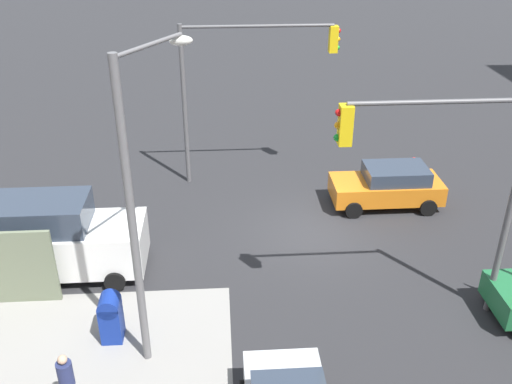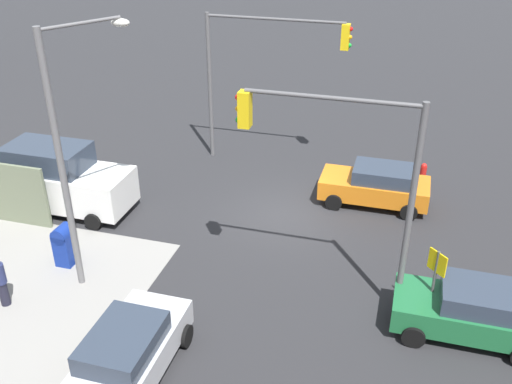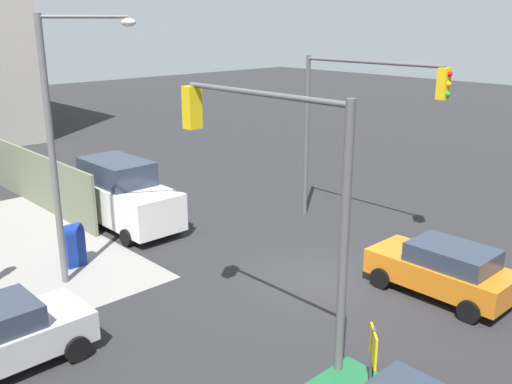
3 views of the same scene
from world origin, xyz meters
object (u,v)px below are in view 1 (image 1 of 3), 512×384
object	(u,v)px
street_lamp_corner	(140,193)
mailbox_blue	(111,316)
traffic_signal_se_corner	(244,71)
fire_hydrant	(413,167)
pedestrian_crossing	(67,382)
traffic_signal_nw_corner	(448,169)
hatchback_orange	(388,185)
van_white_delivery	(53,238)

from	to	relation	value
street_lamp_corner	mailbox_blue	distance (m)	4.14
traffic_signal_se_corner	fire_hydrant	size ratio (longest dim) A/B	6.91
traffic_signal_se_corner	mailbox_blue	world-z (taller)	traffic_signal_se_corner
pedestrian_crossing	traffic_signal_se_corner	bearing A→B (deg)	-119.86
traffic_signal_se_corner	pedestrian_crossing	xyz separation A→B (m)	(4.68, 11.90, -3.81)
traffic_signal_se_corner	street_lamp_corner	size ratio (longest dim) A/B	0.81
traffic_signal_se_corner	street_lamp_corner	world-z (taller)	street_lamp_corner
traffic_signal_nw_corner	pedestrian_crossing	world-z (taller)	traffic_signal_nw_corner
mailbox_blue	pedestrian_crossing	xyz separation A→B (m)	(0.60, 2.40, 0.10)
mailbox_blue	fire_hydrant	bearing A→B (deg)	-140.60
street_lamp_corner	mailbox_blue	size ratio (longest dim) A/B	5.59
fire_hydrant	hatchback_orange	size ratio (longest dim) A/B	0.23
fire_hydrant	van_white_delivery	size ratio (longest dim) A/B	0.17
mailbox_blue	pedestrian_crossing	bearing A→B (deg)	75.96
pedestrian_crossing	van_white_delivery	bearing A→B (deg)	-82.48
mailbox_blue	van_white_delivery	bearing A→B (deg)	-55.52
street_lamp_corner	mailbox_blue	xyz separation A→B (m)	(1.19, -0.48, -3.94)
van_white_delivery	fire_hydrant	bearing A→B (deg)	-155.88
traffic_signal_nw_corner	mailbox_blue	bearing A→B (deg)	3.24
traffic_signal_nw_corner	fire_hydrant	world-z (taller)	traffic_signal_nw_corner
traffic_signal_nw_corner	traffic_signal_se_corner	size ratio (longest dim) A/B	1.00
traffic_signal_nw_corner	hatchback_orange	distance (m)	7.45
traffic_signal_nw_corner	traffic_signal_se_corner	distance (m)	10.17
fire_hydrant	hatchback_orange	distance (m)	2.91
hatchback_orange	van_white_delivery	distance (m)	12.24
traffic_signal_se_corner	hatchback_orange	distance (m)	7.09
traffic_signal_se_corner	van_white_delivery	world-z (taller)	traffic_signal_se_corner
fire_hydrant	traffic_signal_se_corner	bearing A→B (deg)	-2.41
traffic_signal_nw_corner	pedestrian_crossing	xyz separation A→B (m)	(9.42, 2.90, -3.74)
mailbox_blue	van_white_delivery	xyz separation A→B (m)	(2.20, -3.20, 0.52)
traffic_signal_se_corner	fire_hydrant	world-z (taller)	traffic_signal_se_corner
pedestrian_crossing	traffic_signal_nw_corner	bearing A→B (deg)	-171.30
traffic_signal_se_corner	van_white_delivery	size ratio (longest dim) A/B	1.20
traffic_signal_se_corner	fire_hydrant	xyz separation A→B (m)	(-7.12, 0.30, -4.19)
traffic_signal_se_corner	street_lamp_corner	xyz separation A→B (m)	(2.89, 9.98, 0.03)
traffic_signal_se_corner	mailbox_blue	size ratio (longest dim) A/B	4.55
traffic_signal_se_corner	street_lamp_corner	distance (m)	10.39
traffic_signal_se_corner	traffic_signal_nw_corner	bearing A→B (deg)	117.80
traffic_signal_nw_corner	street_lamp_corner	world-z (taller)	street_lamp_corner
traffic_signal_nw_corner	van_white_delivery	size ratio (longest dim) A/B	1.20
traffic_signal_se_corner	van_white_delivery	distance (m)	9.52
van_white_delivery	hatchback_orange	bearing A→B (deg)	-162.38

